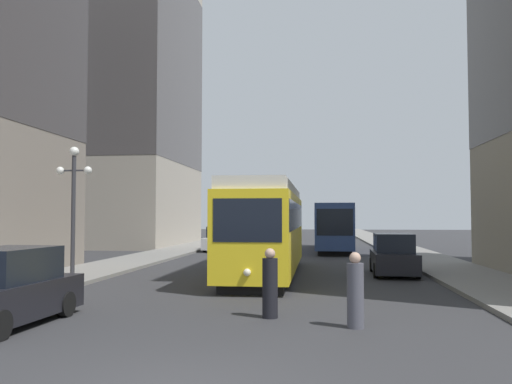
{
  "coord_description": "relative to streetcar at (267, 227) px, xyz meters",
  "views": [
    {
      "loc": [
        2.03,
        -7.4,
        2.55
      ],
      "look_at": [
        -0.06,
        10.33,
        3.39
      ],
      "focal_mm": 37.23,
      "sensor_mm": 36.0,
      "label": 1
    }
  ],
  "objects": [
    {
      "name": "lamp_post_left_near",
      "position": [
        -6.98,
        -4.01,
        1.41
      ],
      "size": [
        1.41,
        0.36,
        5.06
      ],
      "color": "#333338",
      "rests_on": "sidewalk_left"
    },
    {
      "name": "transit_bus",
      "position": [
        3.43,
        17.47,
        -0.15
      ],
      "size": [
        2.91,
        12.99,
        3.45
      ],
      "rotation": [
        0.0,
        0.0,
        -0.03
      ],
      "color": "black",
      "rests_on": "ground"
    },
    {
      "name": "parked_car_left_near",
      "position": [
        -5.08,
        -11.39,
        -1.26
      ],
      "size": [
        2.03,
        4.4,
        1.82
      ],
      "rotation": [
        0.0,
        0.0,
        -0.04
      ],
      "color": "black",
      "rests_on": "ground"
    },
    {
      "name": "parked_car_left_mid",
      "position": [
        -5.08,
        16.02,
        -1.26
      ],
      "size": [
        1.96,
        4.76,
        1.82
      ],
      "rotation": [
        0.0,
        0.0,
        -0.02
      ],
      "color": "black",
      "rests_on": "ground"
    },
    {
      "name": "building_left_corner",
      "position": [
        -17.05,
        22.89,
        13.03
      ],
      "size": [
        15.1,
        16.03,
        29.34
      ],
      "color": "#A89E8E",
      "rests_on": "ground"
    },
    {
      "name": "parked_car_right_far",
      "position": [
        5.49,
        0.78,
        -1.26
      ],
      "size": [
        2.02,
        4.44,
        1.82
      ],
      "rotation": [
        0.0,
        0.0,
        3.1
      ],
      "color": "black",
      "rests_on": "ground"
    },
    {
      "name": "pedestrian_crossing_near",
      "position": [
        3.07,
        -10.64,
        -1.29
      ],
      "size": [
        0.39,
        0.39,
        1.74
      ],
      "rotation": [
        0.0,
        0.0,
        4.73
      ],
      "color": "#4C4C56",
      "rests_on": "ground"
    },
    {
      "name": "sidewalk_right",
      "position": [
        8.5,
        24.28,
        -2.03
      ],
      "size": [
        3.42,
        120.0,
        0.15
      ],
      "primitive_type": "cube",
      "color": "gray",
      "rests_on": "ground"
    },
    {
      "name": "sidewalk_left",
      "position": [
        -8.09,
        24.28,
        -2.03
      ],
      "size": [
        3.42,
        120.0,
        0.15
      ],
      "primitive_type": "cube",
      "color": "gray",
      "rests_on": "ground"
    },
    {
      "name": "pedestrian_crossing_far",
      "position": [
        1.01,
        -9.66,
        -1.28
      ],
      "size": [
        0.39,
        0.39,
        1.75
      ],
      "rotation": [
        0.0,
        0.0,
        5.5
      ],
      "color": "black",
      "rests_on": "ground"
    },
    {
      "name": "streetcar",
      "position": [
        0.0,
        0.0,
        0.0
      ],
      "size": [
        2.65,
        13.04,
        3.89
      ],
      "rotation": [
        0.0,
        0.0,
        -0.0
      ],
      "color": "black",
      "rests_on": "ground"
    }
  ]
}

